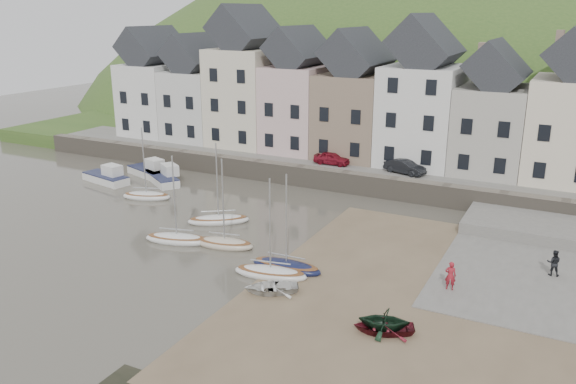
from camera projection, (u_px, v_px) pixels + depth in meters
The scene contains 24 objects.
ground at pixel (245, 262), 36.74m from camera, with size 160.00×160.00×0.00m, color #4D483C.
quay_land at pixel (396, 149), 63.70m from camera, with size 90.00×30.00×1.50m, color #395823.
quay_street at pixel (360, 165), 53.69m from camera, with size 70.00×7.00×0.10m, color slate.
seawall at pixel (345, 182), 50.91m from camera, with size 70.00×1.20×1.80m, color slate.
beach at pixel (416, 300), 31.94m from camera, with size 18.00×26.00×0.06m, color brown.
slipway at pixel (512, 260), 36.98m from camera, with size 8.00×18.00×0.12m, color slate.
hillside at pixel (411, 223), 95.24m from camera, with size 134.40×84.00×84.00m.
townhouse_terrace at pixel (393, 99), 54.18m from camera, with size 61.05×8.00×13.93m.
sailboat_0 at pixel (147, 196), 49.13m from camera, with size 4.39×2.76×6.32m.
sailboat_1 at pixel (219, 220), 43.50m from camera, with size 4.63×3.85×6.32m.
sailboat_2 at pixel (225, 243), 39.09m from camera, with size 4.26×2.25×6.32m.
sailboat_3 at pixel (177, 239), 39.87m from camera, with size 4.77×2.65×6.32m.
sailboat_4 at pixel (271, 273), 34.71m from camera, with size 4.72×2.33×6.32m.
sailboat_5 at pixel (286, 266), 35.60m from camera, with size 4.60×1.67×6.32m.
motorboat_0 at pixel (163, 176), 53.71m from camera, with size 5.36×4.29×1.70m.
motorboat_1 at pixel (107, 176), 53.68m from camera, with size 5.29×2.73×1.70m.
motorboat_2 at pixel (150, 170), 55.79m from camera, with size 5.20×3.23×1.70m.
rowboat_white at pixel (271, 287), 32.64m from camera, with size 2.17×3.03×0.63m, color silver.
rowboat_green at pixel (384, 320), 28.52m from camera, with size 2.13×2.47×1.30m, color black.
rowboat_red at pixel (384, 327), 28.58m from camera, with size 2.12×2.96×0.61m, color maroon.
person_red at pixel (450, 276), 32.70m from camera, with size 0.62×0.40×1.69m, color maroon.
person_dark at pixel (554, 263), 34.48m from camera, with size 0.78×0.61×1.60m, color black.
car_left at pixel (332, 158), 53.69m from camera, with size 1.35×3.36×1.15m, color maroon.
car_right at pixel (405, 167), 50.67m from camera, with size 1.29×3.70×1.22m, color black.
Camera 1 is at (17.83, -28.78, 15.19)m, focal length 36.34 mm.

